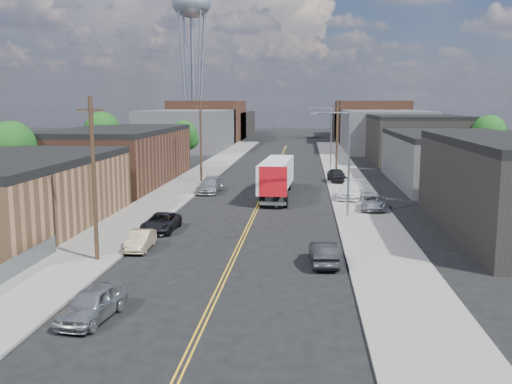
% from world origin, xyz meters
% --- Properties ---
extents(ground, '(260.00, 260.00, 0.00)m').
position_xyz_m(ground, '(0.00, 60.00, 0.00)').
color(ground, black).
rests_on(ground, ground).
extents(centerline, '(0.32, 120.00, 0.01)m').
position_xyz_m(centerline, '(0.00, 45.00, 0.01)').
color(centerline, gold).
rests_on(centerline, ground).
extents(sidewalk_left, '(5.00, 140.00, 0.15)m').
position_xyz_m(sidewalk_left, '(-9.50, 45.00, 0.07)').
color(sidewalk_left, slate).
rests_on(sidewalk_left, ground).
extents(sidewalk_right, '(5.00, 140.00, 0.15)m').
position_xyz_m(sidewalk_right, '(9.50, 45.00, 0.07)').
color(sidewalk_right, slate).
rests_on(sidewalk_right, ground).
extents(warehouse_tan, '(12.00, 22.00, 5.60)m').
position_xyz_m(warehouse_tan, '(-18.00, 18.00, 2.80)').
color(warehouse_tan, '#8A603F').
rests_on(warehouse_tan, ground).
extents(warehouse_brown, '(12.00, 26.00, 6.60)m').
position_xyz_m(warehouse_brown, '(-18.00, 44.00, 3.30)').
color(warehouse_brown, '#502E20').
rests_on(warehouse_brown, ground).
extents(industrial_right_b, '(14.00, 24.00, 6.10)m').
position_xyz_m(industrial_right_b, '(22.00, 46.00, 3.05)').
color(industrial_right_b, '#323335').
rests_on(industrial_right_b, ground).
extents(industrial_right_c, '(14.00, 22.00, 7.60)m').
position_xyz_m(industrial_right_c, '(22.00, 72.00, 3.80)').
color(industrial_right_c, black).
rests_on(industrial_right_c, ground).
extents(skyline_left_a, '(16.00, 30.00, 8.00)m').
position_xyz_m(skyline_left_a, '(-20.00, 95.00, 4.00)').
color(skyline_left_a, '#323335').
rests_on(skyline_left_a, ground).
extents(skyline_right_a, '(16.00, 30.00, 8.00)m').
position_xyz_m(skyline_right_a, '(20.00, 95.00, 4.00)').
color(skyline_right_a, '#323335').
rests_on(skyline_right_a, ground).
extents(skyline_left_b, '(16.00, 26.00, 10.00)m').
position_xyz_m(skyline_left_b, '(-20.00, 120.00, 5.00)').
color(skyline_left_b, '#502E20').
rests_on(skyline_left_b, ground).
extents(skyline_right_b, '(16.00, 26.00, 10.00)m').
position_xyz_m(skyline_right_b, '(20.00, 120.00, 5.00)').
color(skyline_right_b, '#502E20').
rests_on(skyline_right_b, ground).
extents(skyline_left_c, '(16.00, 40.00, 7.00)m').
position_xyz_m(skyline_left_c, '(-20.00, 140.00, 3.50)').
color(skyline_left_c, black).
rests_on(skyline_left_c, ground).
extents(skyline_right_c, '(16.00, 40.00, 7.00)m').
position_xyz_m(skyline_right_c, '(20.00, 140.00, 3.50)').
color(skyline_right_c, black).
rests_on(skyline_right_c, ground).
extents(water_tower, '(9.00, 9.00, 36.90)m').
position_xyz_m(water_tower, '(-22.00, 110.00, 30.65)').
color(water_tower, gray).
rests_on(water_tower, ground).
extents(streetlight_near, '(3.39, 0.25, 9.00)m').
position_xyz_m(streetlight_near, '(7.60, 25.00, 5.33)').
color(streetlight_near, gray).
rests_on(streetlight_near, ground).
extents(streetlight_far, '(3.39, 0.25, 9.00)m').
position_xyz_m(streetlight_far, '(7.60, 60.00, 5.33)').
color(streetlight_far, gray).
rests_on(streetlight_far, ground).
extents(utility_pole_left_near, '(1.60, 0.26, 10.00)m').
position_xyz_m(utility_pole_left_near, '(-8.20, 10.00, 5.14)').
color(utility_pole_left_near, black).
rests_on(utility_pole_left_near, ground).
extents(utility_pole_left_far, '(1.60, 0.26, 10.00)m').
position_xyz_m(utility_pole_left_far, '(-8.20, 45.00, 5.14)').
color(utility_pole_left_far, black).
rests_on(utility_pole_left_far, ground).
extents(utility_pole_right, '(1.60, 0.26, 10.00)m').
position_xyz_m(utility_pole_right, '(8.20, 48.00, 5.14)').
color(utility_pole_right, black).
rests_on(utility_pole_right, ground).
extents(tree_left_near, '(4.85, 4.76, 7.91)m').
position_xyz_m(tree_left_near, '(-23.94, 30.00, 5.18)').
color(tree_left_near, black).
rests_on(tree_left_near, ground).
extents(tree_left_mid, '(5.10, 5.04, 8.37)m').
position_xyz_m(tree_left_mid, '(-23.94, 55.00, 5.48)').
color(tree_left_mid, black).
rests_on(tree_left_mid, ground).
extents(tree_left_far, '(4.35, 4.20, 6.97)m').
position_xyz_m(tree_left_far, '(-13.94, 62.00, 4.57)').
color(tree_left_far, black).
rests_on(tree_left_far, ground).
extents(tree_right_far, '(4.85, 4.76, 7.91)m').
position_xyz_m(tree_right_far, '(30.06, 60.00, 5.18)').
color(tree_right_far, black).
rests_on(tree_right_far, ground).
extents(semi_truck, '(3.17, 15.05, 3.91)m').
position_xyz_m(semi_truck, '(1.50, 35.54, 2.23)').
color(semi_truck, silver).
rests_on(semi_truck, ground).
extents(car_left_a, '(2.32, 4.52, 1.47)m').
position_xyz_m(car_left_a, '(-5.00, 0.84, 0.74)').
color(car_left_a, gray).
rests_on(car_left_a, ground).
extents(car_left_b, '(1.47, 3.90, 1.27)m').
position_xyz_m(car_left_b, '(-6.40, 13.06, 0.64)').
color(car_left_b, '#9D8766').
rests_on(car_left_b, ground).
extents(car_left_c, '(2.34, 4.90, 1.35)m').
position_xyz_m(car_left_c, '(-6.40, 18.52, 0.67)').
color(car_left_c, black).
rests_on(car_left_c, ground).
extents(car_left_d, '(2.40, 5.46, 1.56)m').
position_xyz_m(car_left_d, '(-5.83, 37.20, 0.78)').
color(car_left_d, gray).
rests_on(car_left_d, ground).
extents(car_right_oncoming, '(1.77, 4.39, 1.42)m').
position_xyz_m(car_right_oncoming, '(5.55, 10.56, 0.71)').
color(car_right_oncoming, black).
rests_on(car_right_oncoming, ground).
extents(car_right_lot_a, '(2.61, 4.83, 1.29)m').
position_xyz_m(car_right_lot_a, '(10.50, 28.00, 0.79)').
color(car_right_lot_a, '#AAAEB0').
rests_on(car_right_lot_a, sidewalk_right).
extents(car_right_lot_b, '(3.38, 6.04, 1.65)m').
position_xyz_m(car_right_lot_b, '(8.95, 34.15, 0.98)').
color(car_right_lot_b, silver).
rests_on(car_right_lot_b, sidewalk_right).
extents(car_right_lot_c, '(2.54, 4.84, 1.57)m').
position_xyz_m(car_right_lot_c, '(8.20, 46.10, 0.94)').
color(car_right_lot_c, black).
rests_on(car_right_lot_c, sidewalk_right).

